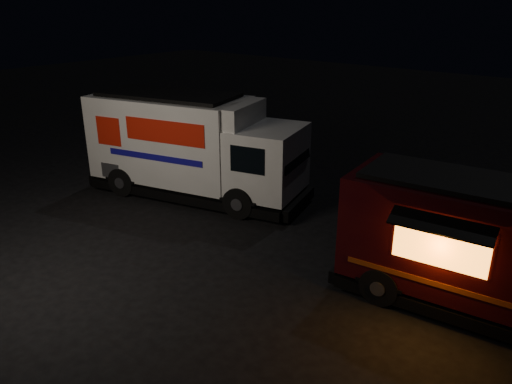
{
  "coord_description": "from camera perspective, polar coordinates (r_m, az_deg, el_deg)",
  "views": [
    {
      "loc": [
        10.34,
        -8.23,
        6.65
      ],
      "look_at": [
        2.09,
        2.0,
        1.48
      ],
      "focal_mm": 35.0,
      "sensor_mm": 36.0,
      "label": 1
    }
  ],
  "objects": [
    {
      "name": "red_truck",
      "position": [
        12.07,
        24.94,
        -5.95
      ],
      "size": [
        6.67,
        3.0,
        3.01
      ],
      "primitive_type": null,
      "rotation": [
        0.0,
        0.0,
        0.1
      ],
      "color": "#32090A",
      "rests_on": "ground"
    },
    {
      "name": "ground",
      "position": [
        14.8,
        -11.27,
        -5.7
      ],
      "size": [
        80.0,
        80.0,
        0.0
      ],
      "primitive_type": "plane",
      "color": "black",
      "rests_on": "ground"
    },
    {
      "name": "white_truck",
      "position": [
        17.51,
        -6.82,
        5.18
      ],
      "size": [
        8.3,
        4.51,
        3.58
      ],
      "primitive_type": null,
      "rotation": [
        0.0,
        0.0,
        0.24
      ],
      "color": "white",
      "rests_on": "ground"
    }
  ]
}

